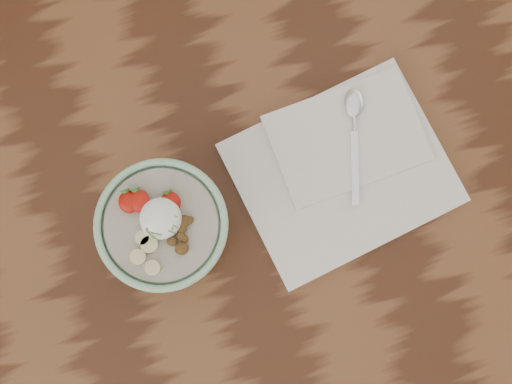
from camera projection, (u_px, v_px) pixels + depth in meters
table at (219, 187)px, 110.92cm from camera, size 160.00×90.00×75.00cm
breakfast_bowl at (164, 227)px, 94.80cm from camera, size 17.39×17.39×11.92cm
napkin at (343, 165)px, 101.19cm from camera, size 31.83×27.15×1.77cm
spoon at (354, 119)px, 100.68cm from camera, size 7.05×16.47×0.88cm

